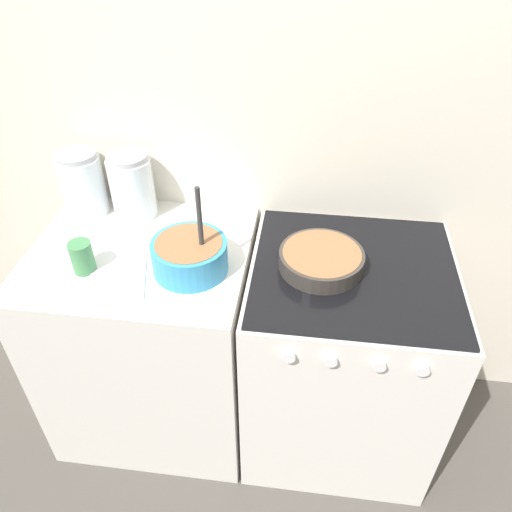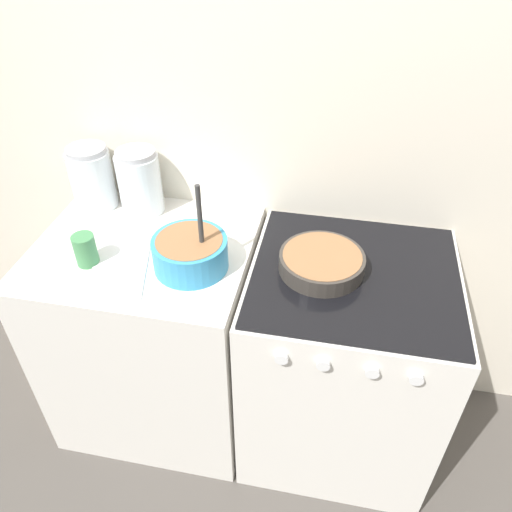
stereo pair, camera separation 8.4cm
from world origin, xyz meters
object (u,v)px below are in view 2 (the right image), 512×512
at_px(stove, 341,361).
at_px(baking_pan, 322,262).
at_px(mixing_bowl, 190,251).
at_px(storage_jar_left, 93,181).
at_px(tin_can, 85,250).
at_px(storage_jar_middle, 140,186).

height_order(stove, baking_pan, baking_pan).
bearing_deg(mixing_bowl, storage_jar_left, 148.02).
bearing_deg(tin_can, stove, 7.76).
height_order(stove, mixing_bowl, mixing_bowl).
bearing_deg(stove, mixing_bowl, -172.51).
bearing_deg(storage_jar_middle, storage_jar_left, 180.00).
bearing_deg(mixing_bowl, baking_pan, 8.80).
distance_m(storage_jar_left, storage_jar_middle, 0.19).
xyz_separation_m(stove, storage_jar_left, (-1.00, 0.22, 0.54)).
relative_size(mixing_bowl, storage_jar_left, 1.30).
bearing_deg(mixing_bowl, tin_can, -171.81).
bearing_deg(stove, storage_jar_left, 167.49).
relative_size(baking_pan, storage_jar_middle, 1.13).
distance_m(mixing_bowl, storage_jar_left, 0.55).
xyz_separation_m(mixing_bowl, tin_can, (-0.34, -0.05, -0.01)).
distance_m(baking_pan, storage_jar_left, 0.92).
bearing_deg(storage_jar_left, mixing_bowl, -31.98).
height_order(stove, storage_jar_left, storage_jar_left).
relative_size(stove, baking_pan, 3.17).
relative_size(mixing_bowl, baking_pan, 1.12).
bearing_deg(tin_can, mixing_bowl, 8.19).
bearing_deg(baking_pan, tin_can, -171.47).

